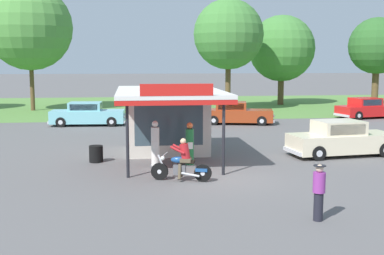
{
  "coord_description": "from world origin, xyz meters",
  "views": [
    {
      "loc": [
        -3.39,
        -17.96,
        4.37
      ],
      "look_at": [
        -0.7,
        3.73,
        1.4
      ],
      "focal_mm": 46.18,
      "sensor_mm": 36.0,
      "label": 1
    }
  ],
  "objects_px": {
    "bystander_strolling_foreground": "(319,191)",
    "parked_car_back_row_centre": "(87,115)",
    "gas_pump_offside": "(190,147)",
    "parked_car_back_row_right": "(171,108)",
    "parked_car_back_row_centre_right": "(368,109)",
    "gas_pump_nearside": "(155,146)",
    "featured_classic_sedan": "(341,140)",
    "motorcycle_with_rider": "(182,163)",
    "spare_tire_stack": "(96,154)",
    "parked_car_back_row_far_left": "(236,114)"
  },
  "relations": [
    {
      "from": "bystander_strolling_foreground",
      "to": "parked_car_back_row_centre",
      "type": "bearing_deg",
      "value": 110.59
    },
    {
      "from": "gas_pump_offside",
      "to": "parked_car_back_row_right",
      "type": "distance_m",
      "value": 18.09
    },
    {
      "from": "parked_car_back_row_centre",
      "to": "parked_car_back_row_centre_right",
      "type": "bearing_deg",
      "value": 4.98
    },
    {
      "from": "gas_pump_nearside",
      "to": "featured_classic_sedan",
      "type": "xyz_separation_m",
      "value": [
        8.7,
        1.61,
        -0.15
      ]
    },
    {
      "from": "gas_pump_offside",
      "to": "parked_car_back_row_centre",
      "type": "distance_m",
      "value": 14.98
    },
    {
      "from": "motorcycle_with_rider",
      "to": "featured_classic_sedan",
      "type": "bearing_deg",
      "value": 26.97
    },
    {
      "from": "featured_classic_sedan",
      "to": "parked_car_back_row_centre",
      "type": "relative_size",
      "value": 1.02
    },
    {
      "from": "bystander_strolling_foreground",
      "to": "spare_tire_stack",
      "type": "distance_m",
      "value": 11.0
    },
    {
      "from": "bystander_strolling_foreground",
      "to": "gas_pump_nearside",
      "type": "bearing_deg",
      "value": 119.19
    },
    {
      "from": "parked_car_back_row_far_left",
      "to": "parked_car_back_row_centre",
      "type": "bearing_deg",
      "value": 176.98
    },
    {
      "from": "gas_pump_offside",
      "to": "parked_car_back_row_centre_right",
      "type": "height_order",
      "value": "gas_pump_offside"
    },
    {
      "from": "parked_car_back_row_centre_right",
      "to": "featured_classic_sedan",
      "type": "bearing_deg",
      "value": -120.66
    },
    {
      "from": "gas_pump_nearside",
      "to": "gas_pump_offside",
      "type": "relative_size",
      "value": 1.05
    },
    {
      "from": "parked_car_back_row_centre",
      "to": "spare_tire_stack",
      "type": "height_order",
      "value": "parked_car_back_row_centre"
    },
    {
      "from": "parked_car_back_row_right",
      "to": "spare_tire_stack",
      "type": "xyz_separation_m",
      "value": [
        -4.61,
        -16.63,
        -0.33
      ]
    },
    {
      "from": "featured_classic_sedan",
      "to": "bystander_strolling_foreground",
      "type": "distance_m",
      "value": 10.06
    },
    {
      "from": "gas_pump_nearside",
      "to": "spare_tire_stack",
      "type": "xyz_separation_m",
      "value": [
        -2.5,
        1.44,
        -0.53
      ]
    },
    {
      "from": "parked_car_back_row_right",
      "to": "featured_classic_sedan",
      "type": "bearing_deg",
      "value": -68.22
    },
    {
      "from": "gas_pump_nearside",
      "to": "parked_car_back_row_right",
      "type": "distance_m",
      "value": 18.2
    },
    {
      "from": "parked_car_back_row_right",
      "to": "gas_pump_offside",
      "type": "bearing_deg",
      "value": -92.21
    },
    {
      "from": "motorcycle_with_rider",
      "to": "spare_tire_stack",
      "type": "distance_m",
      "value": 5.09
    },
    {
      "from": "parked_car_back_row_centre",
      "to": "spare_tire_stack",
      "type": "distance_m",
      "value": 12.64
    },
    {
      "from": "parked_car_back_row_centre_right",
      "to": "parked_car_back_row_right",
      "type": "height_order",
      "value": "parked_car_back_row_centre_right"
    },
    {
      "from": "gas_pump_nearside",
      "to": "spare_tire_stack",
      "type": "distance_m",
      "value": 2.93
    },
    {
      "from": "gas_pump_nearside",
      "to": "spare_tire_stack",
      "type": "relative_size",
      "value": 2.7
    },
    {
      "from": "gas_pump_nearside",
      "to": "motorcycle_with_rider",
      "type": "bearing_deg",
      "value": -70.19
    },
    {
      "from": "parked_car_back_row_centre",
      "to": "spare_tire_stack",
      "type": "relative_size",
      "value": 7.2
    },
    {
      "from": "featured_classic_sedan",
      "to": "parked_car_back_row_centre_right",
      "type": "distance_m",
      "value": 16.53
    },
    {
      "from": "bystander_strolling_foreground",
      "to": "spare_tire_stack",
      "type": "xyz_separation_m",
      "value": [
        -6.6,
        8.78,
        -0.48
      ]
    },
    {
      "from": "parked_car_back_row_far_left",
      "to": "featured_classic_sedan",
      "type": "bearing_deg",
      "value": -78.55
    },
    {
      "from": "parked_car_back_row_far_left",
      "to": "parked_car_back_row_centre",
      "type": "height_order",
      "value": "parked_car_back_row_centre"
    },
    {
      "from": "spare_tire_stack",
      "to": "parked_car_back_row_right",
      "type": "bearing_deg",
      "value": 74.49
    },
    {
      "from": "motorcycle_with_rider",
      "to": "parked_car_back_row_far_left",
      "type": "distance_m",
      "value": 16.74
    },
    {
      "from": "spare_tire_stack",
      "to": "featured_classic_sedan",
      "type": "bearing_deg",
      "value": 0.86
    },
    {
      "from": "bystander_strolling_foreground",
      "to": "spare_tire_stack",
      "type": "relative_size",
      "value": 2.19
    },
    {
      "from": "featured_classic_sedan",
      "to": "spare_tire_stack",
      "type": "xyz_separation_m",
      "value": [
        -11.19,
        -0.17,
        -0.37
      ]
    },
    {
      "from": "featured_classic_sedan",
      "to": "parked_car_back_row_centre",
      "type": "xyz_separation_m",
      "value": [
        -12.61,
        12.38,
        -0.01
      ]
    },
    {
      "from": "featured_classic_sedan",
      "to": "spare_tire_stack",
      "type": "bearing_deg",
      "value": -179.14
    },
    {
      "from": "featured_classic_sedan",
      "to": "bystander_strolling_foreground",
      "type": "bearing_deg",
      "value": -117.18
    },
    {
      "from": "parked_car_back_row_centre_right",
      "to": "motorcycle_with_rider",
      "type": "bearing_deg",
      "value": -131.78
    },
    {
      "from": "motorcycle_with_rider",
      "to": "spare_tire_stack",
      "type": "height_order",
      "value": "motorcycle_with_rider"
    },
    {
      "from": "spare_tire_stack",
      "to": "parked_car_back_row_centre",
      "type": "bearing_deg",
      "value": 96.44
    },
    {
      "from": "featured_classic_sedan",
      "to": "gas_pump_offside",
      "type": "bearing_deg",
      "value": -167.52
    },
    {
      "from": "gas_pump_nearside",
      "to": "featured_classic_sedan",
      "type": "relative_size",
      "value": 0.37
    },
    {
      "from": "parked_car_back_row_centre",
      "to": "bystander_strolling_foreground",
      "type": "relative_size",
      "value": 3.29
    },
    {
      "from": "parked_car_back_row_centre",
      "to": "bystander_strolling_foreground",
      "type": "height_order",
      "value": "parked_car_back_row_centre"
    },
    {
      "from": "motorcycle_with_rider",
      "to": "featured_classic_sedan",
      "type": "height_order",
      "value": "featured_classic_sedan"
    },
    {
      "from": "parked_car_back_row_far_left",
      "to": "motorcycle_with_rider",
      "type": "bearing_deg",
      "value": -108.97
    },
    {
      "from": "gas_pump_nearside",
      "to": "bystander_strolling_foreground",
      "type": "relative_size",
      "value": 1.23
    },
    {
      "from": "gas_pump_nearside",
      "to": "parked_car_back_row_far_left",
      "type": "distance_m",
      "value": 14.86
    }
  ]
}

